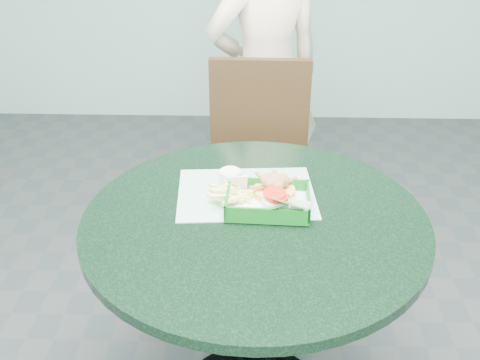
{
  "coord_description": "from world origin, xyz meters",
  "views": [
    {
      "loc": [
        -0.0,
        -1.29,
        1.62
      ],
      "look_at": [
        -0.04,
        0.1,
        0.83
      ],
      "focal_mm": 42.0,
      "sensor_mm": 36.0,
      "label": 1
    }
  ],
  "objects_px": {
    "crab_sandwich": "(273,190)",
    "dining_chair": "(259,158)",
    "cafe_table": "(254,271)",
    "diner_person": "(265,78)",
    "sauce_ramekin": "(229,182)",
    "food_basket": "(268,210)"
  },
  "relations": [
    {
      "from": "crab_sandwich",
      "to": "food_basket",
      "type": "bearing_deg",
      "value": -107.07
    },
    {
      "from": "cafe_table",
      "to": "dining_chair",
      "type": "xyz_separation_m",
      "value": [
        0.01,
        0.81,
        -0.05
      ]
    },
    {
      "from": "cafe_table",
      "to": "food_basket",
      "type": "distance_m",
      "value": 0.19
    },
    {
      "from": "crab_sandwich",
      "to": "dining_chair",
      "type": "bearing_deg",
      "value": 92.97
    },
    {
      "from": "dining_chair",
      "to": "sauce_ramekin",
      "type": "height_order",
      "value": "dining_chair"
    },
    {
      "from": "cafe_table",
      "to": "sauce_ramekin",
      "type": "bearing_deg",
      "value": 120.47
    },
    {
      "from": "food_basket",
      "to": "crab_sandwich",
      "type": "height_order",
      "value": "crab_sandwich"
    },
    {
      "from": "food_basket",
      "to": "sauce_ramekin",
      "type": "height_order",
      "value": "sauce_ramekin"
    },
    {
      "from": "dining_chair",
      "to": "food_basket",
      "type": "xyz_separation_m",
      "value": [
        0.02,
        -0.76,
        0.23
      ]
    },
    {
      "from": "crab_sandwich",
      "to": "sauce_ramekin",
      "type": "xyz_separation_m",
      "value": [
        -0.13,
        0.04,
        0.0
      ]
    },
    {
      "from": "dining_chair",
      "to": "diner_person",
      "type": "distance_m",
      "value": 0.41
    },
    {
      "from": "diner_person",
      "to": "sauce_ramekin",
      "type": "bearing_deg",
      "value": 60.86
    },
    {
      "from": "food_basket",
      "to": "sauce_ramekin",
      "type": "xyz_separation_m",
      "value": [
        -0.11,
        0.09,
        0.04
      ]
    },
    {
      "from": "dining_chair",
      "to": "crab_sandwich",
      "type": "distance_m",
      "value": 0.76
    },
    {
      "from": "cafe_table",
      "to": "food_basket",
      "type": "bearing_deg",
      "value": 49.9
    },
    {
      "from": "diner_person",
      "to": "crab_sandwich",
      "type": "xyz_separation_m",
      "value": [
        0.01,
        -1.05,
        0.03
      ]
    },
    {
      "from": "cafe_table",
      "to": "diner_person",
      "type": "relative_size",
      "value": 0.62
    },
    {
      "from": "cafe_table",
      "to": "crab_sandwich",
      "type": "height_order",
      "value": "crab_sandwich"
    },
    {
      "from": "dining_chair",
      "to": "crab_sandwich",
      "type": "bearing_deg",
      "value": -86.17
    },
    {
      "from": "diner_person",
      "to": "dining_chair",
      "type": "bearing_deg",
      "value": 63.27
    },
    {
      "from": "dining_chair",
      "to": "diner_person",
      "type": "bearing_deg",
      "value": 86.54
    },
    {
      "from": "food_basket",
      "to": "crab_sandwich",
      "type": "distance_m",
      "value": 0.06
    }
  ]
}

